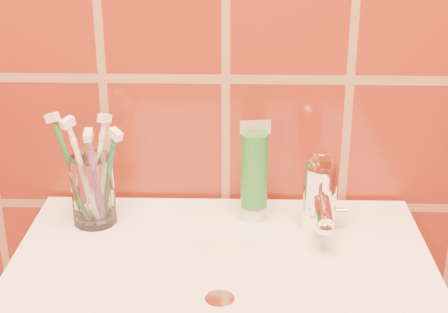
{
  "coord_description": "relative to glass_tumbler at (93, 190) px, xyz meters",
  "views": [
    {
      "loc": [
        0.02,
        0.22,
        1.32
      ],
      "look_at": [
        0.0,
        1.08,
        0.97
      ],
      "focal_mm": 55.0,
      "sensor_mm": 36.0,
      "label": 1
    }
  ],
  "objects": [
    {
      "name": "toothbrush_2",
      "position": [
        0.0,
        0.02,
        0.03
      ],
      "size": [
        0.1,
        0.11,
        0.17
      ],
      "primitive_type": null,
      "rotation": [
        0.27,
        0.0,
        2.51
      ],
      "color": "white",
      "rests_on": "glass_tumbler"
    },
    {
      "name": "toothbrush_4",
      "position": [
        0.01,
        -0.02,
        0.03
      ],
      "size": [
        0.03,
        0.11,
        0.18
      ],
      "primitive_type": null,
      "rotation": [
        0.28,
        0.0,
        0.02
      ],
      "color": "#874492",
      "rests_on": "glass_tumbler"
    },
    {
      "name": "glass_tumbler",
      "position": [
        0.0,
        0.0,
        0.0
      ],
      "size": [
        0.07,
        0.07,
        0.1
      ],
      "primitive_type": "cylinder",
      "rotation": [
        0.0,
        0.0,
        -0.15
      ],
      "color": "white",
      "rests_on": "pedestal_sink"
    },
    {
      "name": "toothpaste_tube",
      "position": [
        0.23,
        0.02,
        0.02
      ],
      "size": [
        0.04,
        0.04,
        0.15
      ],
      "rotation": [
        0.0,
        0.0,
        0.1
      ],
      "color": "white",
      "rests_on": "pedestal_sink"
    },
    {
      "name": "toothbrush_0",
      "position": [
        0.02,
        -0.01,
        0.03
      ],
      "size": [
        0.12,
        0.12,
        0.17
      ],
      "primitive_type": null,
      "rotation": [
        0.34,
        0.0,
        0.84
      ],
      "color": "#1C6A41",
      "rests_on": "glass_tumbler"
    },
    {
      "name": "toothbrush_3",
      "position": [
        -0.03,
        0.0,
        0.03
      ],
      "size": [
        0.12,
        0.11,
        0.18
      ],
      "primitive_type": null,
      "rotation": [
        0.34,
        0.0,
        -1.97
      ],
      "color": "#1B6835",
      "rests_on": "glass_tumbler"
    },
    {
      "name": "toothbrush_1",
      "position": [
        -0.01,
        -0.02,
        0.03
      ],
      "size": [
        0.1,
        0.1,
        0.19
      ],
      "primitive_type": null,
      "rotation": [
        0.23,
        0.0,
        -0.74
      ],
      "color": "white",
      "rests_on": "glass_tumbler"
    },
    {
      "name": "faucet",
      "position": [
        0.32,
        -0.02,
        0.01
      ],
      "size": [
        0.05,
        0.11,
        0.12
      ],
      "color": "white",
      "rests_on": "pedestal_sink"
    }
  ]
}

